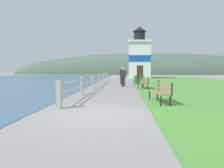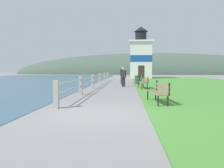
{
  "view_description": "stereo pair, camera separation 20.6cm",
  "coord_description": "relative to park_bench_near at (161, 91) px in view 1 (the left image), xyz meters",
  "views": [
    {
      "loc": [
        0.83,
        -6.88,
        1.46
      ],
      "look_at": [
        -0.16,
        10.02,
        0.3
      ],
      "focal_mm": 35.0,
      "sensor_mm": 36.0,
      "label": 1
    },
    {
      "loc": [
        1.03,
        -6.86,
        1.46
      ],
      "look_at": [
        -0.16,
        10.02,
        0.3
      ],
      "focal_mm": 35.0,
      "sensor_mm": 36.0,
      "label": 2
    }
  ],
  "objects": [
    {
      "name": "lighthouse",
      "position": [
        0.72,
        25.05,
        2.83
      ],
      "size": [
        3.66,
        3.66,
        8.0
      ],
      "color": "white",
      "rests_on": "ground_plane"
    },
    {
      "name": "park_bench_near",
      "position": [
        0.0,
        0.0,
        0.0
      ],
      "size": [
        0.7,
        1.92,
        0.94
      ],
      "rotation": [
        0.0,
        0.0,
        3.26
      ],
      "color": "#846B51",
      "rests_on": "ground_plane"
    },
    {
      "name": "distant_hillside",
      "position": [
        5.65,
        53.81,
        -0.54
      ],
      "size": [
        80.0,
        16.0,
        12.0
      ],
      "color": "#475B4C",
      "rests_on": "ground_plane"
    },
    {
      "name": "ground_plane",
      "position": [
        -2.35,
        -2.31,
        -0.54
      ],
      "size": [
        160.0,
        160.0,
        0.0
      ],
      "primitive_type": "plane",
      "color": "gray"
    },
    {
      "name": "seawall_railing",
      "position": [
        -3.95,
        9.29,
        0.06
      ],
      "size": [
        0.18,
        21.39,
        1.05
      ],
      "color": "#A8A399",
      "rests_on": "ground_plane"
    },
    {
      "name": "person_by_railing",
      "position": [
        -1.8,
        11.96,
        0.38
      ],
      "size": [
        0.44,
        0.27,
        1.69
      ],
      "rotation": [
        0.0,
        0.0,
        1.7
      ],
      "color": "#28282D",
      "rests_on": "ground_plane"
    },
    {
      "name": "park_bench_midway",
      "position": [
        -0.12,
        6.83,
        0.0
      ],
      "size": [
        0.61,
        2.0,
        0.94
      ],
      "rotation": [
        0.0,
        0.0,
        3.22
      ],
      "color": "#846B51",
      "rests_on": "ground_plane"
    },
    {
      "name": "trash_bin",
      "position": [
        -0.37,
        11.57,
        -0.12
      ],
      "size": [
        0.54,
        0.54,
        0.84
      ],
      "color": "#2D5138",
      "rests_on": "ground_plane"
    },
    {
      "name": "person_strolling",
      "position": [
        -1.65,
        8.93,
        0.31
      ],
      "size": [
        0.43,
        0.35,
        1.56
      ],
      "rotation": [
        0.0,
        0.0,
        1.13
      ],
      "color": "#28282D",
      "rests_on": "ground_plane"
    },
    {
      "name": "grass_verge",
      "position": [
        5.35,
        10.75,
        -0.51
      ],
      "size": [
        12.0,
        39.19,
        0.06
      ],
      "color": "#4C8E38",
      "rests_on": "ground_plane"
    },
    {
      "name": "park_bench_far",
      "position": [
        0.01,
        13.54,
        -0.0
      ],
      "size": [
        0.5,
        1.83,
        0.94
      ],
      "rotation": [
        0.0,
        0.0,
        3.13
      ],
      "color": "#846B51",
      "rests_on": "ground_plane"
    }
  ]
}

